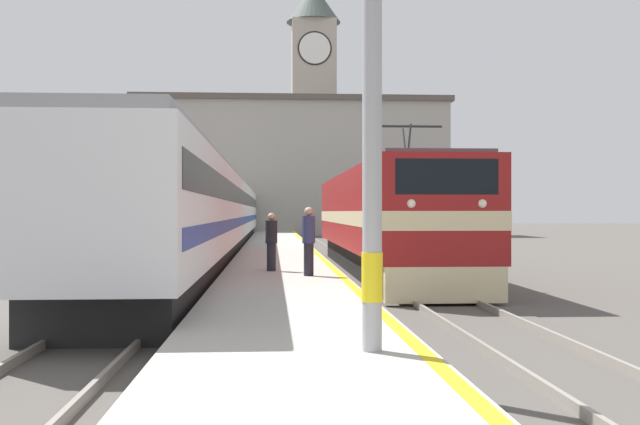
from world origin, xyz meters
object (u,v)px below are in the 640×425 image
at_px(person_on_platform, 309,239).
at_px(second_waiting_passenger, 271,240).
at_px(clock_tower, 313,100).
at_px(catenary_mast, 382,1).
at_px(locomotive_train, 382,219).
at_px(passenger_train, 216,213).

height_order(person_on_platform, second_waiting_passenger, person_on_platform).
height_order(person_on_platform, clock_tower, clock_tower).
distance_m(catenary_mast, second_waiting_passenger, 12.90).
bearing_deg(catenary_mast, clock_tower, 87.51).
bearing_deg(locomotive_train, person_on_platform, -114.17).
distance_m(second_waiting_passenger, clock_tower, 56.05).
relative_size(locomotive_train, person_on_platform, 10.95).
bearing_deg(second_waiting_passenger, person_on_platform, -59.98).
distance_m(catenary_mast, clock_tower, 67.56).
bearing_deg(passenger_train, locomotive_train, -59.70).
relative_size(catenary_mast, second_waiting_passenger, 5.07).
relative_size(catenary_mast, clock_tower, 0.33).
bearing_deg(locomotive_train, passenger_train, 120.30).
xyz_separation_m(catenary_mast, second_waiting_passenger, (-1.35, 12.37, -3.38)).
relative_size(person_on_platform, second_waiting_passenger, 1.09).
bearing_deg(clock_tower, catenary_mast, -92.49).
bearing_deg(second_waiting_passenger, clock_tower, 85.53).
height_order(catenary_mast, person_on_platform, catenary_mast).
bearing_deg(passenger_train, second_waiting_passenger, -80.28).
bearing_deg(person_on_platform, passenger_train, 101.87).
distance_m(passenger_train, catenary_mast, 28.93).
xyz_separation_m(catenary_mast, person_on_platform, (-0.37, 10.67, -3.29)).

